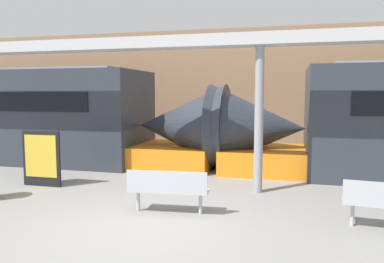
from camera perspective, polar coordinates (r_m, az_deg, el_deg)
name	(u,v)px	position (r m, az deg, el deg)	size (l,w,h in m)	color
ground_plane	(142,226)	(6.91, -7.61, -14.08)	(60.00, 60.00, 0.00)	gray
station_wall	(227,90)	(15.71, 5.41, 6.33)	(56.00, 0.20, 5.00)	#937051
bench_near	(168,188)	(7.37, -3.70, -8.51)	(1.61, 0.57, 0.87)	#ADB2B7
poster_board	(41,158)	(10.21, -21.96, -3.82)	(1.05, 0.07, 1.41)	black
support_column_near	(259,120)	(8.91, 10.16, 1.69)	(0.21, 0.21, 3.44)	gray
canopy_beam	(260,39)	(8.97, 10.37, 13.63)	(28.00, 0.60, 0.28)	#B7B7BC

